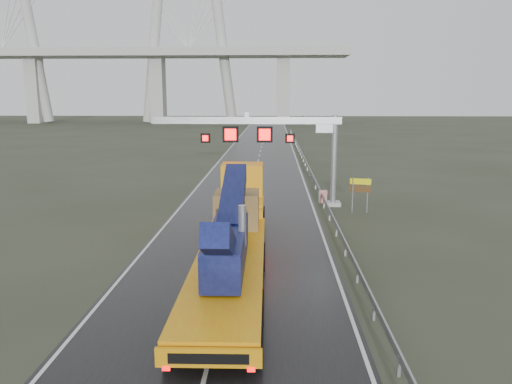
{
  "coord_description": "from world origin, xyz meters",
  "views": [
    {
      "loc": [
        2.12,
        -21.48,
        8.7
      ],
      "look_at": [
        1.1,
        6.94,
        3.2
      ],
      "focal_mm": 35.0,
      "sensor_mm": 36.0,
      "label": 1
    }
  ],
  "objects_px": {
    "striped_barrier": "(323,197)",
    "heavy_haul_truck": "(235,223)",
    "exit_sign_pair": "(360,188)",
    "sign_gantry": "(274,136)"
  },
  "relations": [
    {
      "from": "heavy_haul_truck",
      "to": "sign_gantry",
      "type": "bearing_deg",
      "value": 80.66
    },
    {
      "from": "exit_sign_pair",
      "to": "heavy_haul_truck",
      "type": "bearing_deg",
      "value": -114.63
    },
    {
      "from": "sign_gantry",
      "to": "striped_barrier",
      "type": "height_order",
      "value": "sign_gantry"
    },
    {
      "from": "exit_sign_pair",
      "to": "sign_gantry",
      "type": "bearing_deg",
      "value": 173.07
    },
    {
      "from": "sign_gantry",
      "to": "heavy_haul_truck",
      "type": "bearing_deg",
      "value": -98.7
    },
    {
      "from": "striped_barrier",
      "to": "heavy_haul_truck",
      "type": "bearing_deg",
      "value": -126.54
    },
    {
      "from": "exit_sign_pair",
      "to": "striped_barrier",
      "type": "distance_m",
      "value": 4.44
    },
    {
      "from": "sign_gantry",
      "to": "heavy_haul_truck",
      "type": "relative_size",
      "value": 0.7
    },
    {
      "from": "heavy_haul_truck",
      "to": "striped_barrier",
      "type": "distance_m",
      "value": 15.66
    },
    {
      "from": "sign_gantry",
      "to": "heavy_haul_truck",
      "type": "distance_m",
      "value": 13.97
    }
  ]
}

